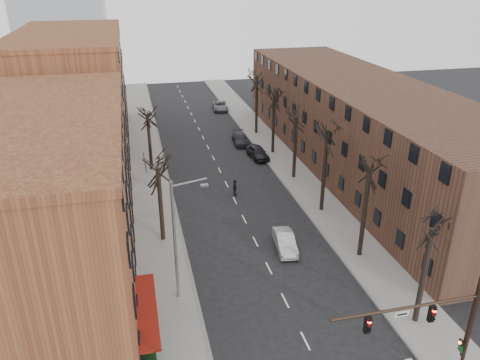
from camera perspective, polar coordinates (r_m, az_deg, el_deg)
sidewalk_left at (r=55.96m, az=-11.17°, el=1.67°), size 4.00×90.00×0.15m
sidewalk_right at (r=58.50m, az=4.66°, el=3.07°), size 4.00×90.00×0.15m
building_left_near at (r=35.91m, az=-23.03°, el=-2.64°), size 12.00×26.00×12.00m
building_left_far at (r=62.86m, az=-19.51°, el=9.88°), size 12.00×28.00×14.00m
building_right at (r=55.54m, az=14.35°, el=6.61°), size 12.00×50.00×10.00m
awning_left at (r=31.06m, az=-10.88°, el=-18.96°), size 1.20×7.00×0.15m
hedge at (r=29.89m, az=-11.07°, el=-19.35°), size 0.80×6.00×1.00m
tree_right_a at (r=34.00m, az=20.51°, el=-15.87°), size 5.20×5.20×10.00m
tree_right_b at (r=39.42m, az=14.31°, el=-8.92°), size 5.20×5.20×10.80m
tree_right_c at (r=45.61m, az=9.86°, el=-3.69°), size 5.20×5.20×11.60m
tree_right_d at (r=52.29m, az=6.54°, el=0.27°), size 5.20×5.20×10.00m
tree_right_e at (r=59.30m, az=3.99°, el=3.31°), size 5.20×5.20×10.80m
tree_right_f at (r=66.54m, az=1.98°, el=5.69°), size 5.20×5.20×11.60m
tree_left_a at (r=40.75m, az=-9.32°, el=-7.27°), size 5.20×5.20×9.50m
tree_left_b at (r=55.07m, az=-10.69°, el=1.25°), size 5.20×5.20×9.50m
signal_mast_arm at (r=27.19m, az=23.72°, el=-15.94°), size 8.14×0.30×7.20m
streetlight at (r=31.35m, az=-7.67°, el=-6.78°), size 2.45×0.22×9.03m
silver_sedan at (r=38.87m, az=5.50°, el=-7.51°), size 1.93×4.32×1.38m
parked_car_near at (r=57.28m, az=2.18°, el=3.40°), size 2.25×4.64×1.53m
parked_car_mid at (r=62.22m, az=0.05°, el=5.04°), size 2.27×4.79×1.35m
parked_car_far at (r=78.18m, az=-2.41°, el=9.02°), size 2.78×5.16×1.37m
pedestrian_b at (r=30.61m, az=-11.43°, el=-17.51°), size 0.92×0.89×1.50m
pedestrian_crossing at (r=47.56m, az=-0.62°, el=-0.93°), size 0.48×1.04×1.74m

